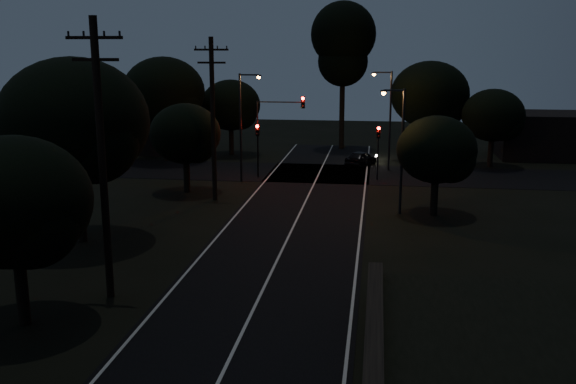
% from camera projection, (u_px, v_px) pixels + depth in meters
% --- Properties ---
extents(road_surface, '(60.00, 70.00, 0.03)m').
position_uv_depth(road_surface, '(304.00, 206.00, 40.74)').
color(road_surface, black).
rests_on(road_surface, ground).
extents(utility_pole_mid, '(2.20, 0.30, 11.00)m').
position_uv_depth(utility_pole_mid, '(102.00, 156.00, 24.72)').
color(utility_pole_mid, black).
rests_on(utility_pole_mid, ground).
extents(utility_pole_far, '(2.20, 0.30, 10.50)m').
position_uv_depth(utility_pole_far, '(213.00, 117.00, 41.19)').
color(utility_pole_far, black).
rests_on(utility_pole_far, ground).
extents(tree_left_b, '(5.44, 5.44, 6.92)m').
position_uv_depth(tree_left_b, '(17.00, 206.00, 22.23)').
color(tree_left_b, black).
rests_on(tree_left_b, ground).
extents(tree_left_c, '(7.47, 7.47, 9.43)m').
position_uv_depth(tree_left_c, '(78.00, 125.00, 31.82)').
color(tree_left_c, black).
rests_on(tree_left_c, ground).
extents(tree_left_d, '(4.85, 4.85, 6.15)m').
position_uv_depth(tree_left_d, '(187.00, 135.00, 43.68)').
color(tree_left_d, black).
rests_on(tree_left_d, ground).
extents(tree_far_nw, '(5.50, 5.50, 6.97)m').
position_uv_depth(tree_far_nw, '(232.00, 107.00, 59.07)').
color(tree_far_nw, black).
rests_on(tree_far_nw, ground).
extents(tree_far_w, '(7.13, 7.13, 9.09)m').
position_uv_depth(tree_far_w, '(166.00, 94.00, 55.53)').
color(tree_far_w, black).
rests_on(tree_far_w, ground).
extents(tree_far_ne, '(6.89, 6.89, 8.71)m').
position_uv_depth(tree_far_ne, '(433.00, 96.00, 56.35)').
color(tree_far_ne, black).
rests_on(tree_far_ne, ground).
extents(tree_far_e, '(5.13, 5.13, 6.51)m').
position_uv_depth(tree_far_e, '(495.00, 117.00, 53.13)').
color(tree_far_e, black).
rests_on(tree_far_e, ground).
extents(tree_right_a, '(4.70, 4.70, 5.97)m').
position_uv_depth(tree_right_a, '(440.00, 152.00, 37.61)').
color(tree_right_a, black).
rests_on(tree_right_a, ground).
extents(tall_pine, '(6.24, 6.24, 14.19)m').
position_uv_depth(tall_pine, '(343.00, 43.00, 61.41)').
color(tall_pine, black).
rests_on(tall_pine, ground).
extents(building_left, '(10.00, 8.00, 4.40)m').
position_uv_depth(building_left, '(127.00, 127.00, 63.13)').
color(building_left, black).
rests_on(building_left, ground).
extents(building_right, '(9.00, 7.00, 4.00)m').
position_uv_depth(building_right, '(548.00, 135.00, 58.72)').
color(building_right, black).
rests_on(building_right, ground).
extents(signal_left, '(0.28, 0.35, 4.10)m').
position_uv_depth(signal_left, '(258.00, 141.00, 49.30)').
color(signal_left, black).
rests_on(signal_left, ground).
extents(signal_right, '(0.28, 0.35, 4.10)m').
position_uv_depth(signal_right, '(378.00, 143.00, 48.06)').
color(signal_right, black).
rests_on(signal_right, ground).
extents(signal_mast, '(3.70, 0.35, 6.25)m').
position_uv_depth(signal_mast, '(279.00, 121.00, 48.75)').
color(signal_mast, black).
rests_on(signal_mast, ground).
extents(streetlight_a, '(1.66, 0.26, 8.00)m').
position_uv_depth(streetlight_a, '(243.00, 120.00, 47.08)').
color(streetlight_a, black).
rests_on(streetlight_a, ground).
extents(streetlight_b, '(1.66, 0.26, 8.00)m').
position_uv_depth(streetlight_b, '(388.00, 114.00, 51.44)').
color(streetlight_b, black).
rests_on(streetlight_b, ground).
extents(streetlight_c, '(1.46, 0.26, 7.50)m').
position_uv_depth(streetlight_c, '(400.00, 142.00, 37.91)').
color(streetlight_c, black).
rests_on(streetlight_c, ground).
extents(car, '(2.94, 4.07, 1.29)m').
position_uv_depth(car, '(361.00, 158.00, 54.44)').
color(car, black).
rests_on(car, ground).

